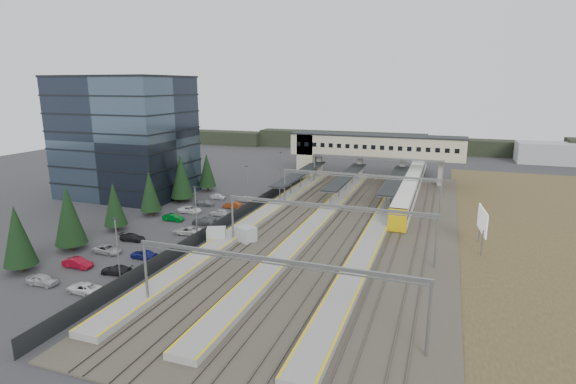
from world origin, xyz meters
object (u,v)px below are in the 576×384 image
at_px(train, 413,182).
at_px(billboard, 482,222).
at_px(office_building, 126,136).
at_px(relay_cabin_far, 246,235).
at_px(relay_cabin_near, 216,235).
at_px(footbridge, 363,148).

xyz_separation_m(train, billboard, (11.80, -32.62, 1.89)).
relative_size(office_building, relay_cabin_far, 7.46).
bearing_deg(billboard, relay_cabin_far, -164.87).
distance_m(relay_cabin_near, relay_cabin_far, 4.32).
relative_size(relay_cabin_near, billboard, 0.49).
height_order(office_building, train, office_building).
bearing_deg(billboard, relay_cabin_near, -164.19).
bearing_deg(office_building, footbridge, 34.47).
bearing_deg(relay_cabin_far, footbridge, 80.61).
height_order(office_building, relay_cabin_near, office_building).
xyz_separation_m(relay_cabin_near, relay_cabin_far, (4.04, 1.55, 0.07)).
xyz_separation_m(office_building, train, (56.00, 22.32, -10.12)).
distance_m(relay_cabin_far, billboard, 33.47).
height_order(office_building, relay_cabin_far, office_building).
xyz_separation_m(relay_cabin_near, billboard, (36.23, 10.26, 2.84)).
bearing_deg(billboard, office_building, 171.36).
relative_size(relay_cabin_near, train, 0.05).
bearing_deg(relay_cabin_near, billboard, 15.81).
distance_m(office_building, billboard, 69.07).
bearing_deg(train, office_building, -158.27).
xyz_separation_m(office_building, relay_cabin_far, (35.60, -19.01, -11.00)).
distance_m(relay_cabin_near, train, 49.36).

